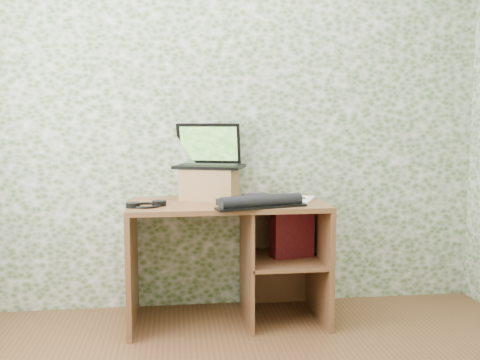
{
  "coord_description": "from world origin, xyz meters",
  "views": [
    {
      "loc": [
        -0.32,
        -1.79,
        1.25
      ],
      "look_at": [
        0.07,
        1.39,
        0.89
      ],
      "focal_mm": 40.0,
      "sensor_mm": 36.0,
      "label": 1
    }
  ],
  "objects": [
    {
      "name": "desk",
      "position": [
        0.08,
        1.47,
        0.48
      ],
      "size": [
        1.2,
        0.6,
        0.75
      ],
      "color": "brown",
      "rests_on": "floor"
    },
    {
      "name": "pen",
      "position": [
        0.46,
        1.49,
        0.77
      ],
      "size": [
        0.06,
        0.14,
        0.01
      ],
      "primitive_type": "cylinder",
      "rotation": [
        1.57,
        0.0,
        0.38
      ],
      "color": "black",
      "rests_on": "notepad"
    },
    {
      "name": "laptop",
      "position": [
        -0.1,
        1.63,
        1.02
      ],
      "size": [
        0.49,
        0.42,
        0.28
      ],
      "rotation": [
        0.0,
        0.0,
        -0.31
      ],
      "color": "black",
      "rests_on": "riser"
    },
    {
      "name": "headphones",
      "position": [
        -0.49,
        1.33,
        0.76
      ],
      "size": [
        0.23,
        0.22,
        0.03
      ],
      "rotation": [
        0.0,
        0.0,
        0.35
      ],
      "color": "black",
      "rests_on": "desk"
    },
    {
      "name": "mouse",
      "position": [
        0.4,
        1.43,
        0.78
      ],
      "size": [
        0.09,
        0.11,
        0.03
      ],
      "primitive_type": "ellipsoid",
      "rotation": [
        0.0,
        0.0,
        -0.45
      ],
      "color": "#B8B8BA",
      "rests_on": "notepad"
    },
    {
      "name": "riser",
      "position": [
        -0.1,
        1.58,
        0.85
      ],
      "size": [
        0.4,
        0.37,
        0.2
      ],
      "primitive_type": "cube",
      "rotation": [
        0.0,
        0.0,
        -0.31
      ],
      "color": "#A37149",
      "rests_on": "desk"
    },
    {
      "name": "wall_back",
      "position": [
        0.0,
        1.75,
        1.3
      ],
      "size": [
        3.5,
        0.0,
        3.5
      ],
      "primitive_type": "plane",
      "rotation": [
        1.57,
        0.0,
        0.0
      ],
      "color": "silver",
      "rests_on": "ground"
    },
    {
      "name": "notepad",
      "position": [
        0.43,
        1.45,
        0.76
      ],
      "size": [
        0.31,
        0.35,
        0.01
      ],
      "primitive_type": "cube",
      "rotation": [
        0.0,
        0.0,
        -0.42
      ],
      "color": "white",
      "rests_on": "desk"
    },
    {
      "name": "red_box",
      "position": [
        0.41,
        1.44,
        0.55
      ],
      "size": [
        0.27,
        0.13,
        0.31
      ],
      "primitive_type": "cube",
      "rotation": [
        0.0,
        0.0,
        0.19
      ],
      "color": "maroon",
      "rests_on": "desk"
    },
    {
      "name": "keyboard",
      "position": [
        0.17,
        1.27,
        0.78
      ],
      "size": [
        0.55,
        0.4,
        0.08
      ],
      "rotation": [
        0.0,
        0.0,
        0.28
      ],
      "color": "black",
      "rests_on": "desk"
    }
  ]
}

